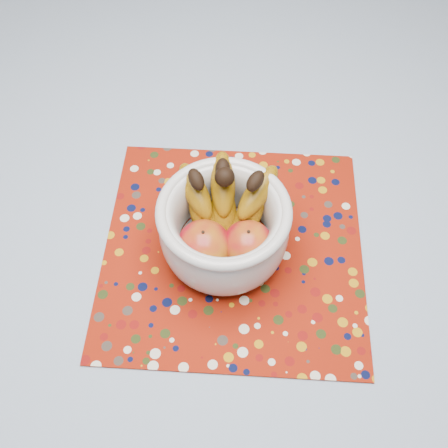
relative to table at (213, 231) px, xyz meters
The scene contains 4 objects.
table is the anchor object (origin of this frame).
tablecloth 0.08m from the table, ahead, with size 1.32×1.32×0.01m, color slate.
placemat 0.13m from the table, 66.26° to the right, with size 0.43×0.43×0.00m, color maroon.
fruit_bowl 0.19m from the table, 73.68° to the right, with size 0.24×0.22×0.16m.
Camera 1 is at (0.04, -0.55, 1.53)m, focal length 42.00 mm.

